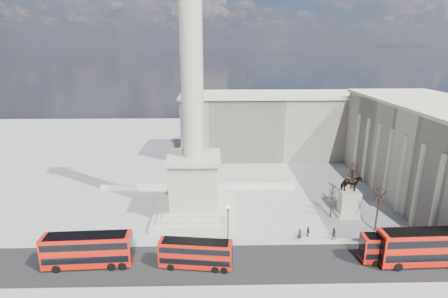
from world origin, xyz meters
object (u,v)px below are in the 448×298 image
red_bus_a (88,250)px  equestrian_statue (349,200)px  red_bus_c (399,248)px  victorian_lamp (228,222)px  pedestrian_walking (300,235)px  nelsons_column (194,143)px  pedestrian_standing (333,234)px  pedestrian_crossing (308,232)px  red_bus_b (196,254)px  red_bus_d (425,247)px

red_bus_a → equestrian_statue: 42.33m
red_bus_a → red_bus_c: 41.82m
victorian_lamp → pedestrian_walking: (10.99, 1.10, -2.88)m
nelsons_column → pedestrian_standing: 26.32m
pedestrian_crossing → pedestrian_standing: bearing=-120.2°
nelsons_column → pedestrian_crossing: (17.98, -8.13, -12.10)m
nelsons_column → red_bus_c: nelsons_column is taller
equestrian_statue → pedestrian_standing: size_ratio=4.52×
pedestrian_standing → pedestrian_crossing: (-3.61, 0.98, -0.13)m
nelsons_column → victorian_lamp: (5.43, -10.31, -9.10)m
pedestrian_walking → equestrian_statue: bearing=40.4°
pedestrian_standing → red_bus_b: bearing=22.1°
red_bus_b → pedestrian_walking: (15.38, 6.46, -1.12)m
red_bus_d → pedestrian_crossing: red_bus_d is taller
red_bus_b → pedestrian_standing: red_bus_b is taller
red_bus_b → red_bus_d: bearing=6.7°
red_bus_c → pedestrian_crossing: bearing=147.3°
nelsons_column → equestrian_statue: 28.53m
nelsons_column → red_bus_a: 22.68m
victorian_lamp → pedestrian_crossing: size_ratio=3.95×
red_bus_a → pedestrian_standing: bearing=6.9°
red_bus_a → victorian_lamp: 19.40m
nelsons_column → red_bus_b: bearing=-86.2°
nelsons_column → pedestrian_crossing: 23.15m
nelsons_column → red_bus_b: size_ratio=5.05×
red_bus_d → pedestrian_crossing: (-13.71, 7.55, -1.81)m
red_bus_d → pedestrian_standing: size_ratio=6.57×
red_bus_a → red_bus_b: bearing=-5.1°
red_bus_a → pedestrian_walking: 30.35m
pedestrian_standing → victorian_lamp: bearing=8.7°
victorian_lamp → pedestrian_standing: (16.17, 1.20, -2.87)m
red_bus_b → victorian_lamp: bearing=57.4°
red_bus_c → pedestrian_walking: size_ratio=5.34×
red_bus_c → pedestrian_crossing: red_bus_c is taller
nelsons_column → red_bus_c: size_ratio=4.99×
red_bus_b → pedestrian_crossing: red_bus_b is taller
red_bus_b → red_bus_d: (30.65, -0.01, 0.58)m
equestrian_statue → pedestrian_standing: equestrian_statue is taller
red_bus_a → red_bus_d: size_ratio=0.94×
pedestrian_standing → red_bus_d: bearing=151.4°
red_bus_b → pedestrian_standing: size_ratio=5.20×
red_bus_d → pedestrian_walking: red_bus_d is taller
red_bus_c → red_bus_d: red_bus_d is taller
red_bus_d → pedestrian_walking: (-15.27, 6.47, -1.70)m
red_bus_b → red_bus_a: bearing=-175.6°
red_bus_a → nelsons_column: bearing=45.7°
red_bus_d → pedestrian_walking: size_ratio=6.66×
equestrian_statue → pedestrian_crossing: equestrian_statue is taller
victorian_lamp → pedestrian_standing: victorian_lamp is taller
nelsons_column → pedestrian_walking: 22.31m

